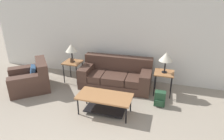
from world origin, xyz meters
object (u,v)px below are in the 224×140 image
(table_lamp_left, at_px, (71,48))
(table_lamp_right, at_px, (166,57))
(armchair, at_px, (31,80))
(side_table_left, at_px, (73,64))
(backpack, at_px, (160,99))
(coffee_table, at_px, (105,100))
(couch, at_px, (116,76))
(side_table_right, at_px, (164,75))

(table_lamp_left, relative_size, table_lamp_right, 1.00)
(table_lamp_left, bearing_deg, armchair, -139.21)
(side_table_left, distance_m, backpack, 2.70)
(side_table_left, bearing_deg, coffee_table, -41.89)
(table_lamp_left, xyz_separation_m, table_lamp_right, (2.63, 0.00, 0.00))
(couch, height_order, coffee_table, couch)
(couch, xyz_separation_m, side_table_right, (1.32, -0.07, 0.26))
(table_lamp_left, bearing_deg, couch, 3.17)
(coffee_table, height_order, side_table_right, side_table_right)
(table_lamp_left, bearing_deg, table_lamp_right, 0.00)
(coffee_table, xyz_separation_m, backpack, (1.18, 0.67, -0.15))
(coffee_table, height_order, table_lamp_left, table_lamp_left)
(side_table_left, height_order, table_lamp_right, table_lamp_right)
(side_table_left, height_order, side_table_right, same)
(armchair, height_order, table_lamp_right, table_lamp_right)
(couch, distance_m, armchair, 2.38)
(armchair, bearing_deg, couch, 21.10)
(couch, relative_size, side_table_left, 3.21)
(armchair, bearing_deg, side_table_right, 12.51)
(side_table_right, bearing_deg, side_table_left, 180.00)
(backpack, bearing_deg, side_table_right, 87.50)
(table_lamp_right, bearing_deg, table_lamp_left, 180.00)
(side_table_right, relative_size, table_lamp_left, 1.16)
(couch, distance_m, table_lamp_left, 1.51)
(side_table_right, relative_size, backpack, 1.67)
(coffee_table, relative_size, table_lamp_right, 2.27)
(side_table_right, xyz_separation_m, backpack, (-0.03, -0.60, -0.37))
(couch, bearing_deg, armchair, -158.90)
(armchair, relative_size, coffee_table, 1.14)
(side_table_left, height_order, backpack, side_table_left)
(table_lamp_right, relative_size, backpack, 1.44)
(backpack, bearing_deg, coffee_table, -150.21)
(armchair, relative_size, table_lamp_right, 2.59)
(backpack, bearing_deg, armchair, -177.04)
(coffee_table, bearing_deg, armchair, 168.08)
(armchair, distance_m, coffee_table, 2.39)
(side_table_left, relative_size, table_lamp_left, 1.16)
(coffee_table, relative_size, backpack, 3.27)
(table_lamp_left, xyz_separation_m, backpack, (2.60, -0.60, -0.87))
(side_table_left, xyz_separation_m, table_lamp_left, (-0.00, 0.00, 0.49))
(side_table_right, bearing_deg, couch, 176.84)
(side_table_right, distance_m, table_lamp_right, 0.49)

